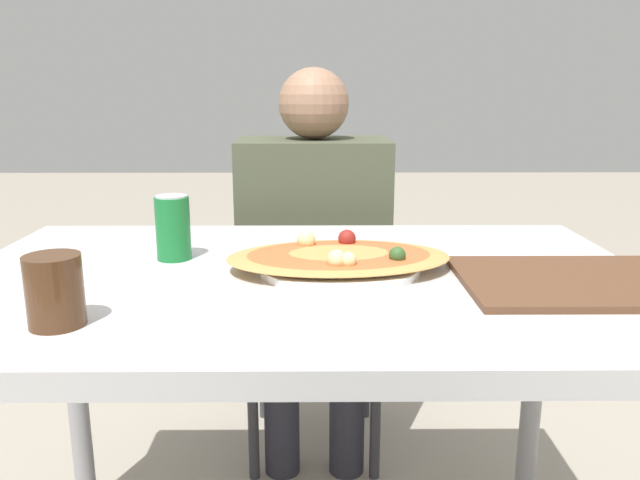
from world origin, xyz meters
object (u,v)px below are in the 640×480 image
object	(u,v)px
dining_table	(301,314)
chair_far_seated	(314,288)
person_seated	(314,238)
drink_glass	(55,291)
pizza_main	(339,259)
soda_can	(173,228)

from	to	relation	value
dining_table	chair_far_seated	distance (m)	0.75
person_seated	chair_far_seated	bearing A→B (deg)	-90.00
dining_table	drink_glass	xyz separation A→B (m)	(-0.34, -0.25, 0.13)
pizza_main	soda_can	bearing A→B (deg)	166.23
person_seated	dining_table	bearing A→B (deg)	87.93
dining_table	pizza_main	world-z (taller)	pizza_main
pizza_main	drink_glass	size ratio (longest dim) A/B	4.19
dining_table	pizza_main	bearing A→B (deg)	17.26
person_seated	soda_can	distance (m)	0.60
drink_glass	chair_far_seated	bearing A→B (deg)	69.84
dining_table	drink_glass	distance (m)	0.44
person_seated	drink_glass	xyz separation A→B (m)	(-0.36, -0.86, 0.13)
chair_far_seated	dining_table	bearing A→B (deg)	88.25
dining_table	soda_can	world-z (taller)	soda_can
dining_table	chair_far_seated	xyz separation A→B (m)	(0.02, 0.73, -0.19)
drink_glass	pizza_main	bearing A→B (deg)	33.77
soda_can	person_seated	bearing A→B (deg)	62.28
pizza_main	drink_glass	distance (m)	0.49
dining_table	person_seated	distance (m)	0.61
person_seated	drink_glass	distance (m)	0.94
person_seated	drink_glass	bearing A→B (deg)	67.49
pizza_main	person_seated	bearing A→B (deg)	94.52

